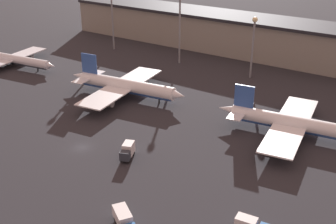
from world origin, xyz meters
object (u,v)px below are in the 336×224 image
object	(u,v)px
airplane_0	(11,59)
service_vehicle_3	(124,220)
service_vehicle_0	(128,151)
airplane_2	(296,124)
airplane_1	(125,86)

from	to	relation	value
airplane_0	service_vehicle_3	size ratio (longest dim) A/B	5.17
service_vehicle_0	service_vehicle_3	size ratio (longest dim) A/B	0.73
airplane_0	airplane_2	world-z (taller)	airplane_0
airplane_0	service_vehicle_0	size ratio (longest dim) A/B	7.10
service_vehicle_3	service_vehicle_0	bearing A→B (deg)	161.10
airplane_2	service_vehicle_0	size ratio (longest dim) A/B	7.25
airplane_0	airplane_2	distance (m)	107.63
service_vehicle_0	service_vehicle_3	xyz separation A→B (m)	(15.02, -19.37, -0.24)
airplane_0	airplane_1	distance (m)	54.82
service_vehicle_0	airplane_2	bearing A→B (deg)	116.86
airplane_1	service_vehicle_3	distance (m)	62.04
airplane_1	service_vehicle_0	size ratio (longest dim) A/B	7.01
airplane_1	service_vehicle_3	xyz separation A→B (m)	(39.23, -48.03, -1.87)
airplane_1	service_vehicle_0	bearing A→B (deg)	-57.62
airplane_1	service_vehicle_0	world-z (taller)	airplane_1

